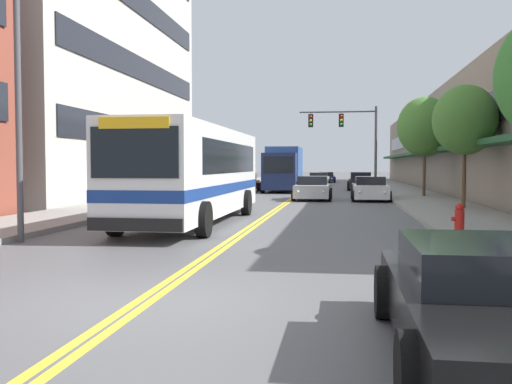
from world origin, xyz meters
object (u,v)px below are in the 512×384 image
street_lamp_left_near (30,34)px  car_dark_grey_parked_left_near (214,190)px  car_beige_moving_second (319,179)px  street_tree_right_mid (465,120)px  car_silver_moving_lead (313,189)px  traffic_signal_mast (349,132)px  car_charcoal_parked_right_mid (360,182)px  box_truck (283,169)px  car_red_parked_left_mid (244,183)px  city_bus (196,170)px  fire_hydrant (459,218)px  car_white_parked_right_far (370,189)px  street_tree_right_far (425,127)px  car_black_parked_right_foreground (488,304)px  car_navy_moving_third (326,177)px

street_lamp_left_near → car_dark_grey_parked_left_near: bearing=87.9°
car_beige_moving_second → street_tree_right_mid: 30.69m
car_silver_moving_lead → traffic_signal_mast: size_ratio=0.73×
car_beige_moving_second → car_charcoal_parked_right_mid: bearing=-68.0°
car_silver_moving_lead → box_truck: 10.08m
car_dark_grey_parked_left_near → car_red_parked_left_mid: car_red_parked_left_mid is taller
car_silver_moving_lead → box_truck: bearing=105.3°
car_beige_moving_second → city_bus: bearing=-94.6°
car_charcoal_parked_right_mid → car_beige_moving_second: 9.66m
car_beige_moving_second → fire_hydrant: (5.23, -38.95, -0.04)m
fire_hydrant → car_white_parked_right_far: bearing=95.2°
box_truck → car_beige_moving_second: bearing=80.3°
car_red_parked_left_mid → car_white_parked_right_far: bearing=-47.2°
city_bus → car_red_parked_left_mid: size_ratio=2.60×
car_dark_grey_parked_left_near → car_beige_moving_second: same height
city_bus → traffic_signal_mast: traffic_signal_mast is taller
car_charcoal_parked_right_mid → street_lamp_left_near: (-9.29, -32.24, 4.62)m
city_bus → traffic_signal_mast: (5.47, 21.48, 2.50)m
car_dark_grey_parked_left_near → street_tree_right_far: street_tree_right_far is taller
car_black_parked_right_foreground → car_white_parked_right_far: size_ratio=1.14×
car_red_parked_left_mid → car_beige_moving_second: 13.89m
car_dark_grey_parked_left_near → traffic_signal_mast: size_ratio=0.69×
box_truck → street_tree_right_mid: 19.65m
city_bus → car_beige_moving_second: city_bus is taller
car_white_parked_right_far → traffic_signal_mast: size_ratio=0.70×
traffic_signal_mast → car_dark_grey_parked_left_near: bearing=-130.0°
box_truck → car_silver_moving_lead: bearing=-74.7°
car_dark_grey_parked_left_near → box_truck: bearing=75.0°
street_tree_right_mid → street_tree_right_far: bearing=91.6°
car_red_parked_left_mid → car_silver_moving_lead: same height
street_tree_right_far → car_red_parked_left_mid: bearing=149.8°
car_black_parked_right_foreground → car_white_parked_right_far: car_white_parked_right_far is taller
box_truck → street_lamp_left_near: street_lamp_left_near is taller
traffic_signal_mast → fire_hydrant: size_ratio=7.49×
street_lamp_left_near → fire_hydrant: (10.90, 2.25, -4.72)m
car_white_parked_right_far → car_charcoal_parked_right_mid: bearing=90.4°
car_black_parked_right_foreground → car_beige_moving_second: car_beige_moving_second is taller
fire_hydrant → car_black_parked_right_foreground: bearing=-99.5°
street_tree_right_far → box_truck: bearing=140.8°
car_dark_grey_parked_left_near → car_silver_moving_lead: size_ratio=0.95×
car_silver_moving_lead → street_lamp_left_near: size_ratio=0.50×
car_charcoal_parked_right_mid → car_beige_moving_second: size_ratio=0.94×
car_silver_moving_lead → car_beige_moving_second: car_silver_moving_lead is taller
car_red_parked_left_mid → street_tree_right_far: bearing=-30.2°
car_black_parked_right_foreground → car_dark_grey_parked_left_near: bearing=108.7°
car_charcoal_parked_right_mid → traffic_signal_mast: 6.41m
car_black_parked_right_foreground → car_red_parked_left_mid: bearing=103.6°
car_dark_grey_parked_left_near → car_black_parked_right_foreground: size_ratio=0.87×
car_black_parked_right_foreground → car_silver_moving_lead: bearing=96.7°
car_navy_moving_third → street_tree_right_mid: 41.62m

